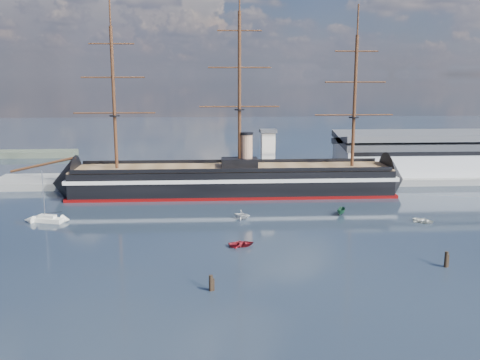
{
  "coord_description": "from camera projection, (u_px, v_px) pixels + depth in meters",
  "views": [
    {
      "loc": [
        -15.05,
        -87.33,
        33.24
      ],
      "look_at": [
        -7.78,
        35.0,
        9.0
      ],
      "focal_mm": 40.0,
      "sensor_mm": 36.0,
      "label": 1
    }
  ],
  "objects": [
    {
      "name": "warship",
      "position": [
        226.0,
        180.0,
        150.22
      ],
      "size": [
        112.89,
        16.38,
        53.94
      ],
      "rotation": [
        0.0,
        0.0,
        -0.0
      ],
      "color": "black",
      "rests_on": "ground"
    },
    {
      "name": "ground",
      "position": [
        270.0,
        211.0,
        132.01
      ],
      "size": [
        600.0,
        600.0,
        0.0
      ],
      "primitive_type": "plane",
      "color": "black",
      "rests_on": "ground"
    },
    {
      "name": "motorboat_e",
      "position": [
        423.0,
        223.0,
        122.1
      ],
      "size": [
        2.91,
        3.0,
        1.39
      ],
      "primitive_type": "imported",
      "rotation": [
        0.0,
        0.0,
        0.82
      ],
      "color": "silver",
      "rests_on": "ground"
    },
    {
      "name": "piling_near_right",
      "position": [
        446.0,
        267.0,
        93.83
      ],
      "size": [
        0.64,
        0.64,
        3.55
      ],
      "primitive_type": "cylinder",
      "color": "black",
      "rests_on": "ground"
    },
    {
      "name": "piling_near_left",
      "position": [
        211.0,
        291.0,
        83.57
      ],
      "size": [
        0.64,
        0.64,
        3.28
      ],
      "primitive_type": "cylinder",
      "color": "black",
      "rests_on": "ground"
    },
    {
      "name": "quay",
      "position": [
        289.0,
        182.0,
        167.85
      ],
      "size": [
        180.0,
        18.0,
        2.0
      ],
      "primitive_type": "cube",
      "color": "slate",
      "rests_on": "ground"
    },
    {
      "name": "sailboat",
      "position": [
        47.0,
        219.0,
        122.34
      ],
      "size": [
        7.81,
        4.43,
        12.0
      ],
      "rotation": [
        0.0,
        0.0,
        -0.32
      ],
      "color": "silver",
      "rests_on": "ground"
    },
    {
      "name": "motorboat_d",
      "position": [
        242.0,
        219.0,
        125.15
      ],
      "size": [
        5.36,
        6.96,
        2.35
      ],
      "primitive_type": "imported",
      "rotation": [
        0.0,
        0.0,
        1.1
      ],
      "color": "silver",
      "rests_on": "ground"
    },
    {
      "name": "motorboat_b",
      "position": [
        242.0,
        246.0,
        105.25
      ],
      "size": [
        1.89,
        3.36,
        1.48
      ],
      "primitive_type": "imported",
      "rotation": [
        0.0,
        0.0,
        1.77
      ],
      "color": "maroon",
      "rests_on": "ground"
    },
    {
      "name": "quay_tower",
      "position": [
        268.0,
        153.0,
        162.61
      ],
      "size": [
        5.0,
        5.0,
        15.0
      ],
      "color": "silver",
      "rests_on": "ground"
    },
    {
      "name": "warehouse",
      "position": [
        434.0,
        154.0,
        173.01
      ],
      "size": [
        63.0,
        21.0,
        11.6
      ],
      "color": "#B7BABC",
      "rests_on": "ground"
    },
    {
      "name": "motorboat_c",
      "position": [
        341.0,
        215.0,
        128.71
      ],
      "size": [
        5.47,
        3.85,
        2.06
      ],
      "primitive_type": "imported",
      "rotation": [
        0.0,
        0.0,
        -0.43
      ],
      "color": "#1A4A31",
      "rests_on": "ground"
    }
  ]
}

